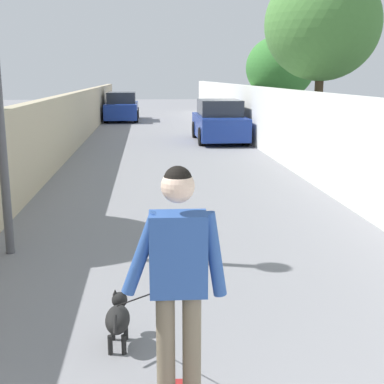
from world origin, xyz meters
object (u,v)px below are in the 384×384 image
at_px(tree_right_far, 280,68).
at_px(car_near, 219,122).
at_px(tree_right_mid, 322,25).
at_px(person_skateboarder, 178,273).
at_px(dog, 118,317).
at_px(car_far, 122,107).

relative_size(tree_right_far, car_near, 1.00).
distance_m(tree_right_mid, person_skateboarder, 11.76).
xyz_separation_m(dog, car_far, (24.46, 1.03, 0.44)).
height_order(person_skateboarder, car_far, person_skateboarder).
distance_m(person_skateboarder, dog, 1.49).
relative_size(tree_right_mid, tree_right_far, 1.33).
height_order(tree_right_far, person_skateboarder, tree_right_far).
bearing_deg(tree_right_mid, person_skateboarder, 157.17).
distance_m(person_skateboarder, car_far, 25.63).
distance_m(car_near, car_far, 10.38).
bearing_deg(car_far, tree_right_mid, -158.33).
relative_size(person_skateboarder, car_near, 0.45).
bearing_deg(person_skateboarder, car_near, -8.97).
bearing_deg(car_near, tree_right_mid, -160.59).
bearing_deg(tree_right_mid, car_far, 21.67).
distance_m(tree_right_far, person_skateboarder, 17.36).
bearing_deg(dog, car_near, -11.43).
bearing_deg(dog, person_skateboarder, -156.75).
bearing_deg(dog, car_far, 2.41).
bearing_deg(car_far, person_skateboarder, -176.61).
height_order(person_skateboarder, car_near, person_skateboarder).
bearing_deg(person_skateboarder, car_far, 3.39).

